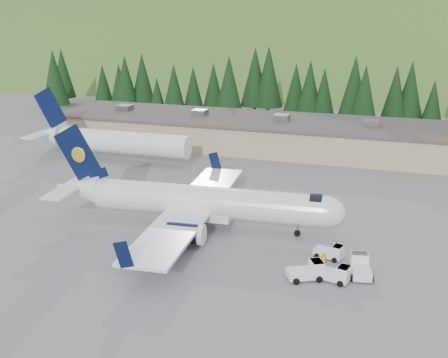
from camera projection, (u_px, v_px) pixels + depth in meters
ground at (208, 228)px, 63.34m from camera, size 600.00×600.00×0.00m
airliner at (199, 202)px, 62.68m from camera, size 33.71×31.64×11.18m
second_airliner at (107, 140)px, 89.70m from camera, size 27.50×11.00×10.05m
baggage_tug_a at (331, 252)px, 55.53m from camera, size 3.05×2.24×1.49m
baggage_tug_b at (336, 274)px, 50.92m from camera, size 3.28×2.35×1.61m
baggage_tug_c at (360, 267)px, 52.16m from camera, size 2.59×3.65×1.80m
terminal_building at (253, 132)px, 98.54m from camera, size 71.00×17.00×6.10m
baggage_tug_d at (308, 271)px, 51.33m from camera, size 3.64×3.06×1.74m
ramp_worker at (323, 261)px, 53.07m from camera, size 0.70×0.50×1.82m
tree_line at (274, 86)px, 119.16m from camera, size 114.03×18.79×14.35m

